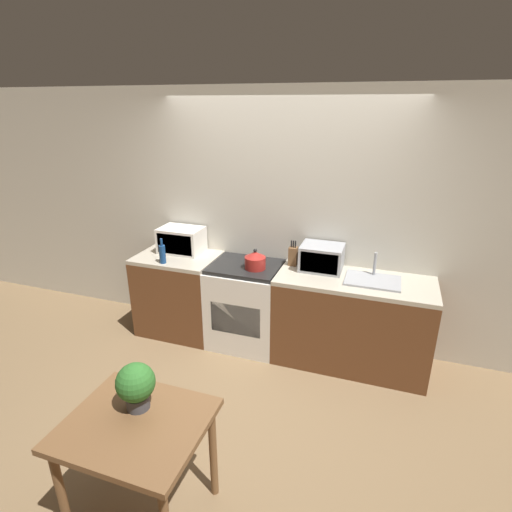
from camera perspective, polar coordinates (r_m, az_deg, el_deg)
ground_plane at (r=3.77m, az=-1.33°, el=-19.12°), size 16.00×16.00×0.00m
wall_back at (r=4.13m, az=4.02°, el=5.07°), size 10.00×0.06×2.60m
counter_left_run at (r=4.54m, az=-10.86°, el=-5.27°), size 0.86×0.62×0.90m
counter_right_run at (r=4.03m, az=13.43°, el=-9.09°), size 1.46×0.62×0.90m
stove_range at (r=4.23m, az=-1.45°, el=-6.95°), size 0.72×0.62×0.90m
kettle at (r=3.92m, az=-0.12°, el=-0.60°), size 0.21×0.21×0.21m
microwave at (r=4.41m, az=-10.61°, el=2.25°), size 0.46×0.32×0.27m
bottle at (r=4.16m, az=-13.23°, el=0.33°), size 0.07×0.07×0.26m
knife_block at (r=4.01m, az=5.31°, el=0.03°), size 0.08×0.08×0.26m
toaster_oven at (r=3.93m, az=9.37°, el=-0.23°), size 0.40×0.32×0.25m
sink_basin at (r=3.82m, az=16.34°, el=-3.27°), size 0.49×0.35×0.24m
dining_table at (r=2.61m, az=-16.62°, el=-23.53°), size 0.80×0.68×0.75m
potted_plant at (r=2.52m, az=-16.80°, el=-17.17°), size 0.23×0.23×0.29m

